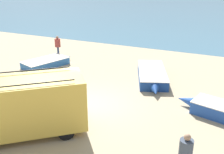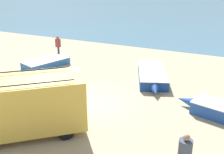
# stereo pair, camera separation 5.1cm
# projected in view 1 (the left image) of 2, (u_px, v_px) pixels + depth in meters

# --- Properties ---
(ground_plane) EXTENTS (200.00, 200.00, 0.00)m
(ground_plane) POSITION_uv_depth(u_px,v_px,m) (89.00, 106.00, 13.27)
(ground_plane) COLOR tan
(sea_water) EXTENTS (120.00, 80.00, 0.01)m
(sea_water) POSITION_uv_depth(u_px,v_px,m) (207.00, 6.00, 57.23)
(sea_water) COLOR #477084
(sea_water) RESTS_ON ground_plane
(parked_van) EXTENTS (4.82, 4.53, 2.52)m
(parked_van) POSITION_uv_depth(u_px,v_px,m) (25.00, 105.00, 10.48)
(parked_van) COLOR gold
(parked_van) RESTS_ON ground_plane
(fishing_rowboat_0) EXTENTS (2.53, 3.99, 0.51)m
(fishing_rowboat_0) POSITION_uv_depth(u_px,v_px,m) (47.00, 63.00, 19.01)
(fishing_rowboat_0) COLOR #2D66AD
(fishing_rowboat_0) RESTS_ON ground_plane
(fishing_rowboat_2) EXTENTS (3.02, 5.03, 0.61)m
(fishing_rowboat_2) POSITION_uv_depth(u_px,v_px,m) (152.00, 75.00, 16.45)
(fishing_rowboat_2) COLOR navy
(fishing_rowboat_2) RESTS_ON ground_plane
(fisherman_0) EXTENTS (0.44, 0.44, 1.66)m
(fisherman_0) POSITION_uv_depth(u_px,v_px,m) (186.00, 152.00, 8.19)
(fisherman_0) COLOR #5B564C
(fisherman_0) RESTS_ON ground_plane
(fisherman_1) EXTENTS (0.44, 0.44, 1.69)m
(fisherman_1) POSITION_uv_depth(u_px,v_px,m) (58.00, 44.00, 20.95)
(fisherman_1) COLOR navy
(fisherman_1) RESTS_ON ground_plane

